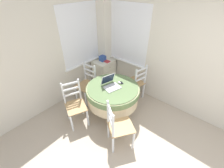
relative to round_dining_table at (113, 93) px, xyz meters
The scene contains 12 objects.
corner_room_shell 0.78m from the round_dining_table, 28.65° to the left, with size 4.27×4.92×2.55m.
round_dining_table is the anchor object (origin of this frame).
laptop 0.23m from the round_dining_table, 107.10° to the left, with size 0.40×0.40×0.25m.
computer_mouse 0.27m from the round_dining_table, ahead, with size 0.05×0.08×0.04m.
cell_phone 0.30m from the round_dining_table, 11.36° to the right, with size 0.09×0.11×0.01m.
dining_chair_near_back_window 0.82m from the round_dining_table, 92.57° to the left, with size 0.47×0.43×0.97m.
dining_chair_near_right_window 0.82m from the round_dining_table, ahead, with size 0.47×0.51×0.97m.
dining_chair_camera_near 0.83m from the round_dining_table, 132.69° to the right, with size 0.58×0.56×0.97m.
dining_chair_left_flank 0.83m from the round_dining_table, 148.19° to the left, with size 0.53×0.55×0.97m.
corner_cabinet 1.31m from the round_dining_table, 51.71° to the left, with size 0.59×0.48×0.73m.
storage_box 1.31m from the round_dining_table, 53.09° to the left, with size 0.15×0.15×0.14m.
book_on_cabinet 1.25m from the round_dining_table, 49.62° to the left, with size 0.12×0.24×0.02m.
Camera 1 is at (-1.06, 0.14, 2.61)m, focal length 24.00 mm.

